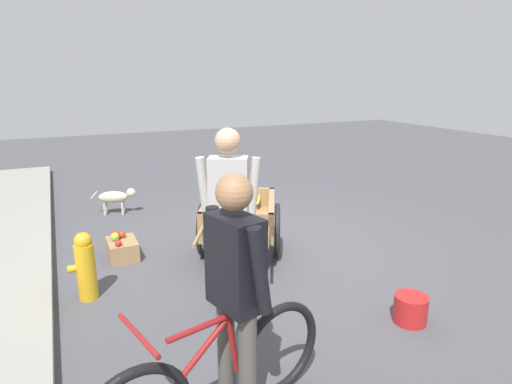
{
  "coord_description": "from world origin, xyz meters",
  "views": [
    {
      "loc": [
        -4.45,
        2.2,
        2.08
      ],
      "look_at": [
        -0.01,
        0.14,
        0.75
      ],
      "focal_mm": 30.37,
      "sensor_mm": 36.0,
      "label": 1
    }
  ],
  "objects_px": {
    "fruit_cart": "(240,220)",
    "dog": "(116,197)",
    "fire_hydrant": "(85,266)",
    "apple_crate": "(122,248)",
    "cyclist_person": "(236,281)",
    "vendor_person": "(229,203)",
    "plastic_bucket": "(411,309)",
    "bicycle": "(216,379)"
  },
  "relations": [
    {
      "from": "vendor_person",
      "to": "dog",
      "type": "height_order",
      "value": "vendor_person"
    },
    {
      "from": "fire_hydrant",
      "to": "plastic_bucket",
      "type": "xyz_separation_m",
      "value": [
        -1.62,
        -2.5,
        -0.21
      ]
    },
    {
      "from": "plastic_bucket",
      "to": "apple_crate",
      "type": "distance_m",
      "value": 3.2
    },
    {
      "from": "fruit_cart",
      "to": "plastic_bucket",
      "type": "xyz_separation_m",
      "value": [
        -1.96,
        -0.78,
        -0.31
      ]
    },
    {
      "from": "vendor_person",
      "to": "dog",
      "type": "distance_m",
      "value": 3.41
    },
    {
      "from": "fruit_cart",
      "to": "dog",
      "type": "height_order",
      "value": "fruit_cart"
    },
    {
      "from": "fruit_cart",
      "to": "bicycle",
      "type": "xyz_separation_m",
      "value": [
        -2.37,
        1.15,
        -0.08
      ]
    },
    {
      "from": "fire_hydrant",
      "to": "bicycle",
      "type": "bearing_deg",
      "value": -164.03
    },
    {
      "from": "fire_hydrant",
      "to": "apple_crate",
      "type": "bearing_deg",
      "value": -27.73
    },
    {
      "from": "bicycle",
      "to": "apple_crate",
      "type": "height_order",
      "value": "bicycle"
    },
    {
      "from": "fruit_cart",
      "to": "cyclist_person",
      "type": "xyz_separation_m",
      "value": [
        -2.33,
        1.0,
        0.5
      ]
    },
    {
      "from": "vendor_person",
      "to": "cyclist_person",
      "type": "bearing_deg",
      "value": 160.18
    },
    {
      "from": "bicycle",
      "to": "cyclist_person",
      "type": "bearing_deg",
      "value": -76.38
    },
    {
      "from": "cyclist_person",
      "to": "fire_hydrant",
      "type": "height_order",
      "value": "cyclist_person"
    },
    {
      "from": "plastic_bucket",
      "to": "bicycle",
      "type": "bearing_deg",
      "value": 101.9
    },
    {
      "from": "fruit_cart",
      "to": "apple_crate",
      "type": "height_order",
      "value": "fruit_cart"
    },
    {
      "from": "bicycle",
      "to": "apple_crate",
      "type": "xyz_separation_m",
      "value": [
        2.86,
        0.14,
        -0.23
      ]
    },
    {
      "from": "fire_hydrant",
      "to": "apple_crate",
      "type": "relative_size",
      "value": 1.52
    },
    {
      "from": "vendor_person",
      "to": "plastic_bucket",
      "type": "relative_size",
      "value": 5.75
    },
    {
      "from": "fruit_cart",
      "to": "apple_crate",
      "type": "xyz_separation_m",
      "value": [
        0.49,
        1.29,
        -0.31
      ]
    },
    {
      "from": "vendor_person",
      "to": "bicycle",
      "type": "relative_size",
      "value": 1.01
    },
    {
      "from": "dog",
      "to": "plastic_bucket",
      "type": "height_order",
      "value": "dog"
    },
    {
      "from": "bicycle",
      "to": "apple_crate",
      "type": "relative_size",
      "value": 3.7
    },
    {
      "from": "cyclist_person",
      "to": "apple_crate",
      "type": "relative_size",
      "value": 3.56
    },
    {
      "from": "bicycle",
      "to": "plastic_bucket",
      "type": "distance_m",
      "value": 1.98
    },
    {
      "from": "dog",
      "to": "apple_crate",
      "type": "distance_m",
      "value": 1.78
    },
    {
      "from": "dog",
      "to": "fire_hydrant",
      "type": "xyz_separation_m",
      "value": [
        -2.6,
        0.62,
        0.06
      ]
    },
    {
      "from": "fruit_cart",
      "to": "dog",
      "type": "xyz_separation_m",
      "value": [
        2.26,
        1.11,
        -0.16
      ]
    },
    {
      "from": "vendor_person",
      "to": "fruit_cart",
      "type": "bearing_deg",
      "value": -27.24
    },
    {
      "from": "dog",
      "to": "apple_crate",
      "type": "relative_size",
      "value": 1.47
    },
    {
      "from": "cyclist_person",
      "to": "vendor_person",
      "type": "bearing_deg",
      "value": -19.82
    },
    {
      "from": "bicycle",
      "to": "dog",
      "type": "bearing_deg",
      "value": -0.47
    },
    {
      "from": "dog",
      "to": "plastic_bucket",
      "type": "relative_size",
      "value": 2.26
    },
    {
      "from": "apple_crate",
      "to": "vendor_person",
      "type": "bearing_deg",
      "value": -153.35
    },
    {
      "from": "fire_hydrant",
      "to": "fruit_cart",
      "type": "bearing_deg",
      "value": -78.66
    },
    {
      "from": "dog",
      "to": "plastic_bucket",
      "type": "distance_m",
      "value": 4.62
    },
    {
      "from": "fruit_cart",
      "to": "dog",
      "type": "relative_size",
      "value": 2.8
    },
    {
      "from": "bicycle",
      "to": "cyclist_person",
      "type": "distance_m",
      "value": 0.6
    },
    {
      "from": "cyclist_person",
      "to": "bicycle",
      "type": "bearing_deg",
      "value": 103.62
    },
    {
      "from": "dog",
      "to": "fire_hydrant",
      "type": "bearing_deg",
      "value": 166.69
    },
    {
      "from": "bicycle",
      "to": "vendor_person",
      "type": "bearing_deg",
      "value": -24.73
    },
    {
      "from": "dog",
      "to": "cyclist_person",
      "type": "bearing_deg",
      "value": -178.63
    }
  ]
}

